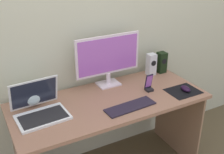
{
  "coord_description": "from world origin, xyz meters",
  "views": [
    {
      "loc": [
        -0.85,
        -1.61,
        1.77
      ],
      "look_at": [
        0.01,
        -0.02,
        0.92
      ],
      "focal_mm": 44.89,
      "sensor_mm": 36.0,
      "label": 1
    }
  ],
  "objects": [
    {
      "name": "mousepad",
      "position": [
        0.57,
        -0.16,
        0.73
      ],
      "size": [
        0.25,
        0.2,
        0.0
      ],
      "primitive_type": "cube",
      "color": "black",
      "rests_on": "desk"
    },
    {
      "name": "wall_back",
      "position": [
        0.0,
        0.37,
        1.25
      ],
      "size": [
        6.0,
        0.04,
        2.5
      ],
      "primitive_type": "cube",
      "color": "beige",
      "rests_on": "ground_plane"
    },
    {
      "name": "speaker_near_monitor",
      "position": [
        0.53,
        0.22,
        0.82
      ],
      "size": [
        0.07,
        0.07,
        0.19
      ],
      "color": "silver",
      "rests_on": "desk"
    },
    {
      "name": "speaker_right",
      "position": [
        0.65,
        0.22,
        0.82
      ],
      "size": [
        0.07,
        0.08,
        0.19
      ],
      "color": "black",
      "rests_on": "desk"
    },
    {
      "name": "desk",
      "position": [
        0.0,
        0.0,
        0.58
      ],
      "size": [
        1.47,
        0.63,
        0.73
      ],
      "color": "#92664F",
      "rests_on": "ground_plane"
    },
    {
      "name": "phone_in_dock",
      "position": [
        0.34,
        -0.02,
        0.78
      ],
      "size": [
        0.06,
        0.05,
        0.14
      ],
      "color": "black",
      "rests_on": "desk"
    },
    {
      "name": "mouse",
      "position": [
        0.59,
        -0.16,
        0.75
      ],
      "size": [
        0.08,
        0.11,
        0.04
      ],
      "primitive_type": "ellipsoid",
      "rotation": [
        0.0,
        0.0,
        -0.17
      ],
      "color": "black",
      "rests_on": "mousepad"
    },
    {
      "name": "fishbowl",
      "position": [
        -0.53,
        0.21,
        0.81
      ],
      "size": [
        0.17,
        0.17,
        0.17
      ],
      "primitive_type": "sphere",
      "color": "silver",
      "rests_on": "desk"
    },
    {
      "name": "keyboard_external",
      "position": [
        0.08,
        -0.17,
        0.73
      ],
      "size": [
        0.39,
        0.14,
        0.01
      ],
      "primitive_type": "cube",
      "rotation": [
        0.0,
        0.0,
        0.06
      ],
      "color": "black",
      "rests_on": "desk"
    },
    {
      "name": "laptop",
      "position": [
        -0.51,
        0.03,
        0.78
      ],
      "size": [
        0.35,
        0.31,
        0.23
      ],
      "color": "white",
      "rests_on": "desk"
    },
    {
      "name": "monitor",
      "position": [
        0.11,
        0.23,
        0.96
      ],
      "size": [
        0.55,
        0.14,
        0.42
      ],
      "color": "silver",
      "rests_on": "desk"
    }
  ]
}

